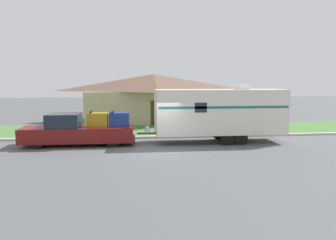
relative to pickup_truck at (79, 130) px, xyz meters
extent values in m
plane|color=#515456|center=(4.50, -1.87, -0.86)|extent=(120.00, 120.00, 0.00)
cube|color=beige|center=(4.50, 1.88, -0.79)|extent=(80.00, 0.30, 0.14)
cube|color=#477538|center=(4.50, 5.53, -0.84)|extent=(80.00, 7.00, 0.03)
cube|color=tan|center=(5.11, 11.74, 0.55)|extent=(12.00, 7.33, 2.81)
pyramid|color=brown|center=(5.11, 11.74, 2.73)|extent=(12.96, 7.92, 1.56)
cube|color=#4C3828|center=(5.11, 8.11, 0.19)|extent=(1.00, 0.06, 2.10)
cylinder|color=black|center=(-2.20, -0.84, -0.44)|extent=(0.84, 0.28, 0.84)
cylinder|color=black|center=(-2.20, 0.84, -0.44)|extent=(0.84, 0.28, 0.84)
cylinder|color=black|center=(1.97, -0.84, -0.44)|extent=(0.84, 0.28, 0.84)
cylinder|color=black|center=(1.97, 0.84, -0.44)|extent=(0.84, 0.28, 0.84)
cube|color=maroon|center=(-1.46, 0.00, -0.21)|extent=(3.50, 2.05, 0.84)
cube|color=#19232D|center=(-0.83, 0.00, 0.60)|extent=(1.82, 1.88, 0.78)
cube|color=maroon|center=(1.70, 0.00, -0.21)|extent=(2.81, 2.05, 0.84)
cube|color=#333333|center=(3.17, 0.00, -0.51)|extent=(0.12, 1.84, 0.20)
cube|color=olive|center=(1.08, 0.00, 0.62)|extent=(1.15, 0.86, 0.80)
cube|color=black|center=(0.71, 0.00, 1.10)|extent=(0.10, 0.95, 0.08)
cube|color=navy|center=(2.32, 0.00, 0.62)|extent=(1.15, 0.86, 0.80)
cube|color=black|center=(1.95, 0.00, 1.10)|extent=(0.10, 0.95, 0.08)
cylinder|color=black|center=(8.53, -1.00, -0.48)|extent=(0.76, 0.22, 0.76)
cylinder|color=black|center=(8.53, 1.00, -0.48)|extent=(0.76, 0.22, 0.76)
cylinder|color=black|center=(9.37, -1.00, -0.48)|extent=(0.76, 0.22, 0.76)
cylinder|color=black|center=(9.37, 1.00, -0.48)|extent=(0.76, 0.22, 0.76)
cube|color=silver|center=(8.33, 0.00, 1.03)|extent=(7.75, 2.28, 2.64)
cube|color=#1E6660|center=(8.33, -1.15, 1.36)|extent=(7.59, 0.01, 0.14)
cube|color=#383838|center=(3.91, 0.00, -0.24)|extent=(1.10, 0.12, 0.10)
cylinder|color=silver|center=(3.96, 0.00, -0.01)|extent=(0.28, 0.28, 0.36)
cube|color=silver|center=(9.72, 0.00, 2.49)|extent=(0.80, 0.68, 0.28)
cube|color=#19232D|center=(6.93, -1.15, 1.36)|extent=(0.70, 0.01, 0.56)
cylinder|color=brown|center=(13.03, 2.46, -0.32)|extent=(0.09, 0.09, 1.09)
cube|color=silver|center=(13.03, 2.46, 0.34)|extent=(0.48, 0.20, 0.22)
camera|label=1|loc=(3.06, -19.22, 2.82)|focal=35.00mm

